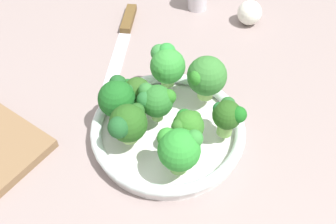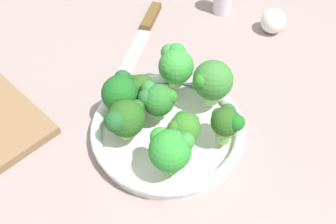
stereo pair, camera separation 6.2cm
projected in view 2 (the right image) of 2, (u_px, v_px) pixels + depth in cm
name	position (u px, v px, depth cm)	size (l,w,h in cm)	color
ground_plane	(175.00, 130.00, 69.13)	(130.00, 130.00, 2.50)	gray
bowl	(168.00, 130.00, 65.30)	(25.87, 25.87, 3.30)	white
broccoli_floret_0	(175.00, 64.00, 67.35)	(7.12, 6.22, 7.44)	#8FCA6A
broccoli_floret_1	(121.00, 92.00, 63.69)	(6.22, 6.55, 6.83)	#97D167
broccoli_floret_2	(170.00, 150.00, 55.06)	(6.97, 6.40, 7.70)	#7DBC58
broccoli_floret_3	(226.00, 122.00, 59.03)	(5.40, 5.17, 6.60)	#87BA5B
broccoli_floret_4	(212.00, 80.00, 64.28)	(6.77, 7.32, 8.14)	#A2CF6D
broccoli_floret_5	(157.00, 99.00, 62.14)	(6.03, 5.47, 6.69)	#8CBF64
broccoli_floret_6	(125.00, 119.00, 59.83)	(5.99, 7.54, 6.75)	#A0C76C
broccoli_floret_7	(140.00, 88.00, 65.11)	(5.24, 4.87, 5.59)	#9BCF72
broccoli_floret_8	(184.00, 127.00, 59.21)	(5.12, 5.50, 5.89)	#8DC35E
knife	(145.00, 29.00, 85.80)	(15.72, 24.06, 1.50)	silver
garlic_bulb	(273.00, 21.00, 84.18)	(5.41, 5.41, 5.41)	white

